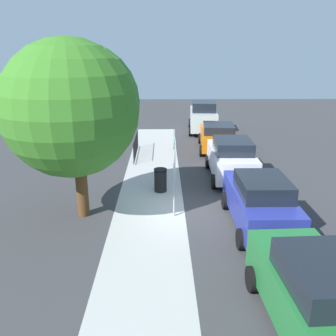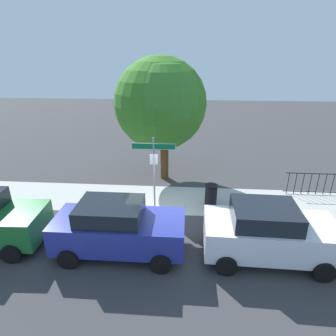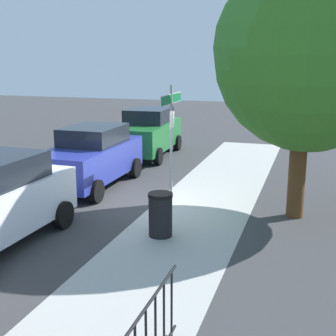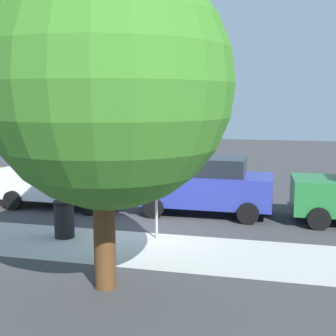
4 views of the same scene
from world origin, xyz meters
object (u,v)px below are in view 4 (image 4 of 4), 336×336
Objects in this scene: shade_tree at (108,80)px; car_blue at (206,186)px; trash_bin at (64,219)px; car_white at (65,179)px; street_sign at (156,154)px.

shade_tree is 1.45× the size of car_blue.
shade_tree reaches higher than trash_bin.
car_white is (3.96, -6.08, -3.01)m from shade_tree.
street_sign is at bearing 146.56° from car_white.
car_white is at bearing -64.23° from trash_bin.
car_white is 4.23× the size of trash_bin.
car_blue is at bearing -106.97° from street_sign.
car_white is at bearing -56.89° from shade_tree.
street_sign is at bearing -168.18° from trash_bin.
car_blue is 1.02× the size of car_white.
shade_tree reaches higher than car_blue.
trash_bin is at bearing -49.81° from shade_tree.
car_white is (4.80, 0.07, 0.02)m from car_blue.
shade_tree is at bearing 130.19° from trash_bin.
trash_bin is (-1.56, 3.23, -0.45)m from car_white.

